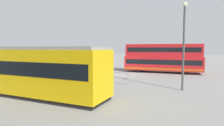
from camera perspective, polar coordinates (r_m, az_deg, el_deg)
ground_plane at (r=24.28m, az=4.03°, el=-3.36°), size 160.00×160.00×0.00m
double_decker_bus at (r=26.50m, az=15.14°, el=1.56°), size 10.23×2.87×3.98m
tram_yellow at (r=15.19m, az=-25.71°, el=-1.81°), size 13.65×4.05×3.45m
pedestrian_near_railing at (r=20.34m, az=-14.56°, el=-2.19°), size 0.43×0.43×1.74m
pedestrian_crossing at (r=14.99m, az=-6.01°, el=-4.78°), size 0.41×0.41×1.62m
pedestrian_railing at (r=18.74m, az=-4.83°, el=-3.48°), size 6.80×0.92×1.08m
info_sign at (r=21.69m, az=-16.55°, el=0.33°), size 1.22×0.12×2.59m
street_lamp at (r=15.72m, az=20.99°, el=6.67°), size 0.36×0.36×6.87m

